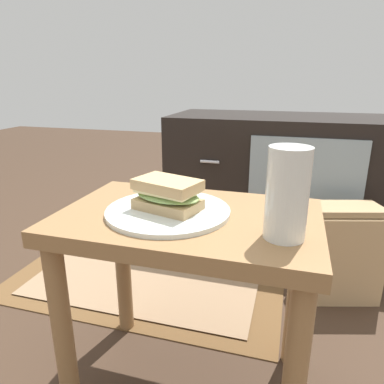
{
  "coord_description": "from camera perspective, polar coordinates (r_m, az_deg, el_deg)",
  "views": [
    {
      "loc": [
        0.21,
        -0.68,
        0.74
      ],
      "look_at": [
        0.01,
        0.0,
        0.51
      ],
      "focal_mm": 33.13,
      "sensor_mm": 36.0,
      "label": 1
    }
  ],
  "objects": [
    {
      "name": "ground_plane",
      "position": [
        1.03,
        -0.52,
        -28.07
      ],
      "size": [
        8.0,
        8.0,
        0.0
      ],
      "primitive_type": "plane",
      "color": "#3D2B1E"
    },
    {
      "name": "side_table",
      "position": [
        0.81,
        -0.6,
        -9.51
      ],
      "size": [
        0.56,
        0.36,
        0.46
      ],
      "color": "olive",
      "rests_on": "ground"
    },
    {
      "name": "tv_cabinet",
      "position": [
        1.69,
        13.4,
        2.05
      ],
      "size": [
        0.96,
        0.46,
        0.58
      ],
      "color": "black",
      "rests_on": "ground"
    },
    {
      "name": "area_rug",
      "position": [
        1.43,
        -7.02,
        -13.24
      ],
      "size": [
        1.02,
        0.62,
        0.01
      ],
      "color": "brown",
      "rests_on": "ground"
    },
    {
      "name": "plate",
      "position": [
        0.77,
        -3.87,
        -3.07
      ],
      "size": [
        0.27,
        0.27,
        0.01
      ],
      "primitive_type": "cylinder",
      "color": "silver",
      "rests_on": "side_table"
    },
    {
      "name": "sandwich_front",
      "position": [
        0.76,
        -3.93,
        -0.4
      ],
      "size": [
        0.17,
        0.13,
        0.07
      ],
      "color": "tan",
      "rests_on": "plate"
    },
    {
      "name": "beer_glass",
      "position": [
        0.65,
        15.04,
        -0.64
      ],
      "size": [
        0.08,
        0.08,
        0.17
      ],
      "color": "silver",
      "rests_on": "side_table"
    },
    {
      "name": "paper_bag",
      "position": [
        1.35,
        22.85,
        -8.8
      ],
      "size": [
        0.28,
        0.23,
        0.34
      ],
      "color": "tan",
      "rests_on": "ground"
    }
  ]
}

